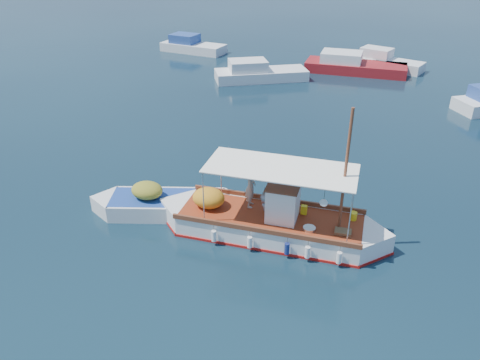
% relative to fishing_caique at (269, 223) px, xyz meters
% --- Properties ---
extents(ground, '(160.00, 160.00, 0.00)m').
position_rel_fishing_caique_xyz_m(ground, '(0.15, 0.52, -0.50)').
color(ground, black).
rests_on(ground, ground).
extents(fishing_caique, '(9.24, 3.05, 5.65)m').
position_rel_fishing_caique_xyz_m(fishing_caique, '(0.00, 0.00, 0.00)').
color(fishing_caique, white).
rests_on(fishing_caique, ground).
extents(dinghy, '(6.13, 3.30, 1.59)m').
position_rel_fishing_caique_xyz_m(dinghy, '(-4.49, -0.04, -0.17)').
color(dinghy, white).
rests_on(dinghy, ground).
extents(bg_boat_nw, '(7.31, 5.74, 1.80)m').
position_rel_fishing_caique_xyz_m(bg_boat_nw, '(-7.24, 19.58, -0.01)').
color(bg_boat_nw, silver).
rests_on(bg_boat_nw, ground).
extents(bg_boat_n, '(8.22, 3.31, 1.80)m').
position_rel_fishing_caique_xyz_m(bg_boat_n, '(-0.77, 24.54, -0.01)').
color(bg_boat_n, maroon).
rests_on(bg_boat_n, ground).
extents(bg_boat_far_w, '(6.36, 2.83, 1.80)m').
position_rel_fishing_caique_xyz_m(bg_boat_far_w, '(-16.34, 26.22, -0.01)').
color(bg_boat_far_w, silver).
rests_on(bg_boat_far_w, ground).
extents(bg_boat_far_n, '(6.41, 3.56, 1.80)m').
position_rel_fishing_caique_xyz_m(bg_boat_far_n, '(1.49, 26.78, -0.01)').
color(bg_boat_far_n, silver).
rests_on(bg_boat_far_n, ground).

